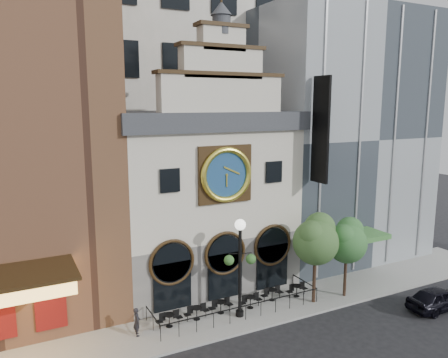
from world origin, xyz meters
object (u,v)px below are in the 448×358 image
bistro_4 (272,294)px  bistro_3 (250,301)px  tree_right (316,238)px  lamppost (240,257)px  bistro_2 (221,306)px  car_right (438,298)px  pedestrian (137,322)px  tree_left (347,240)px  bistro_1 (197,312)px  bistro_0 (169,319)px  bistro_5 (297,290)px

bistro_4 → bistro_3: bearing=-171.0°
tree_right → lamppost: bearing=174.9°
bistro_2 → car_right: size_ratio=0.36×
pedestrian → tree_left: size_ratio=0.31×
bistro_3 → bistro_1: bearing=177.4°
bistro_2 → bistro_0: bearing=-177.9°
bistro_0 → bistro_5: (8.97, -0.05, 0.00)m
bistro_1 → tree_left: tree_left is taller
bistro_2 → pedestrian: size_ratio=0.98×
bistro_3 → bistro_4: size_ratio=1.00×
bistro_0 → bistro_2: bearing=2.1°
car_right → tree_right: tree_right is taller
bistro_5 → tree_right: tree_right is taller
bistro_4 → lamppost: bearing=-163.0°
bistro_3 → tree_right: 5.74m
bistro_4 → pedestrian: 9.09m
bistro_1 → lamppost: (2.50, -0.77, 3.28)m
bistro_4 → bistro_5: same height
bistro_0 → pedestrian: bearing=-177.6°
bistro_0 → bistro_5: 8.97m
bistro_3 → pedestrian: 7.28m
tree_right → bistro_1: bearing=171.0°
bistro_0 → bistro_5: same height
bistro_2 → bistro_3: same height
bistro_0 → tree_left: bearing=-6.4°
bistro_2 → bistro_3: size_ratio=1.00×
lamppost → tree_left: bearing=13.2°
bistro_0 → tree_right: (9.51, -1.17, 3.81)m
bistro_2 → tree_right: (6.13, -1.29, 3.81)m
bistro_3 → bistro_2: bearing=173.6°
bistro_5 → tree_right: 4.01m
bistro_4 → bistro_1: bearing=-178.7°
bistro_5 → tree_right: size_ratio=0.27×
bistro_3 → bistro_4: (1.81, 0.29, 0.00)m
bistro_0 → tree_right: bearing=-7.0°
bistro_1 → tree_right: (7.76, -1.24, 3.81)m
bistro_5 → tree_left: 4.72m
car_right → tree_left: tree_left is taller
bistro_1 → tree_right: tree_right is taller
bistro_3 → bistro_4: same height
pedestrian → tree_right: tree_right is taller
bistro_1 → bistro_4: same height
bistro_4 → lamppost: lamppost is taller
lamppost → tree_left: lamppost is taller
bistro_5 → pedestrian: pedestrian is taller
lamppost → tree_right: (5.26, -0.47, 0.53)m
bistro_2 → tree_right: bearing=-11.9°
bistro_1 → bistro_0: bearing=-177.7°
bistro_4 → bistro_2: bearing=-179.0°
bistro_4 → car_right: size_ratio=0.36×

